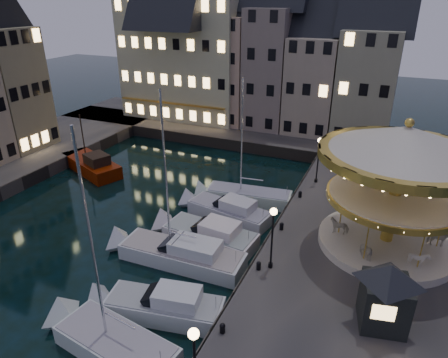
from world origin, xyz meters
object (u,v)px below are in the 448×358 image
at_px(bollard_c, 282,226).
at_px(streetlamp_b, 273,230).
at_px(ticket_kiosk, 388,285).
at_px(streetlamp_a, 195,358).
at_px(bollard_a, 222,328).
at_px(streetlamp_c, 319,154).
at_px(motorboat_b, 158,306).
at_px(motorboat_d, 206,234).
at_px(red_fishing_boat, 92,165).
at_px(motorboat_c, 177,253).
at_px(motorboat_e, 225,210).
at_px(carousel, 401,166).
at_px(motorboat_f, 242,196).
at_px(bollard_b, 259,265).
at_px(bollard_d, 300,194).
at_px(motorboat_a, 109,341).

bearing_deg(bollard_c, streetlamp_b, -82.41).
bearing_deg(streetlamp_b, ticket_kiosk, -18.40).
height_order(streetlamp_a, bollard_a, streetlamp_a).
distance_m(streetlamp_a, ticket_kiosk, 10.21).
bearing_deg(streetlamp_c, motorboat_b, -105.05).
height_order(motorboat_d, red_fishing_boat, red_fishing_boat).
xyz_separation_m(streetlamp_b, motorboat_c, (-6.51, -0.30, -3.34)).
bearing_deg(motorboat_e, motorboat_c, -95.16).
height_order(carousel, ticket_kiosk, carousel).
bearing_deg(streetlamp_b, red_fishing_boat, 156.64).
height_order(bollard_c, motorboat_d, motorboat_d).
distance_m(motorboat_f, carousel, 14.40).
height_order(streetlamp_b, motorboat_e, streetlamp_b).
bearing_deg(red_fishing_boat, bollard_a, -35.86).
bearing_deg(bollard_b, streetlamp_b, 39.81).
bearing_deg(bollard_c, streetlamp_a, -87.63).
relative_size(bollard_c, motorboat_d, 0.07).
distance_m(motorboat_c, red_fishing_boat, 18.46).
distance_m(bollard_b, bollard_c, 5.00).
xyz_separation_m(motorboat_f, red_fishing_boat, (-16.49, -0.19, 0.18)).
bearing_deg(streetlamp_a, motorboat_c, 123.87).
relative_size(bollard_a, red_fishing_boat, 0.07).
xyz_separation_m(streetlamp_c, red_fishing_boat, (-22.12, -3.95, -3.31)).
xyz_separation_m(motorboat_d, ticket_kiosk, (12.36, -4.86, 3.11)).
height_order(motorboat_b, motorboat_f, motorboat_f).
height_order(motorboat_d, motorboat_f, motorboat_f).
xyz_separation_m(bollard_d, carousel, (6.97, -4.69, 5.52)).
relative_size(motorboat_e, carousel, 0.79).
bearing_deg(ticket_kiosk, carousel, 91.53).
relative_size(bollard_c, motorboat_a, 0.04).
distance_m(motorboat_e, red_fishing_boat, 16.51).
relative_size(streetlamp_c, bollard_c, 7.32).
xyz_separation_m(bollard_b, motorboat_e, (-5.29, 7.00, -0.96)).
distance_m(streetlamp_a, motorboat_d, 14.33).
bearing_deg(motorboat_a, motorboat_e, 89.59).
relative_size(bollard_b, ticket_kiosk, 0.14).
bearing_deg(motorboat_f, motorboat_d, -91.29).
bearing_deg(motorboat_d, bollard_d, 54.70).
xyz_separation_m(motorboat_d, carousel, (12.16, 2.64, 6.49)).
bearing_deg(bollard_d, motorboat_d, -125.30).
xyz_separation_m(streetlamp_a, motorboat_b, (-5.00, 4.89, -3.38)).
distance_m(streetlamp_c, bollard_d, 4.29).
xyz_separation_m(motorboat_e, motorboat_f, (0.26, 3.24, -0.11)).
relative_size(streetlamp_c, motorboat_f, 0.37).
distance_m(streetlamp_a, motorboat_e, 17.85).
height_order(motorboat_e, red_fishing_boat, red_fishing_boat).
xyz_separation_m(bollard_a, motorboat_b, (-4.40, 0.89, -0.96)).
bearing_deg(motorboat_e, streetlamp_b, -47.83).
bearing_deg(motorboat_c, motorboat_b, -72.62).
bearing_deg(motorboat_b, streetlamp_a, -44.36).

